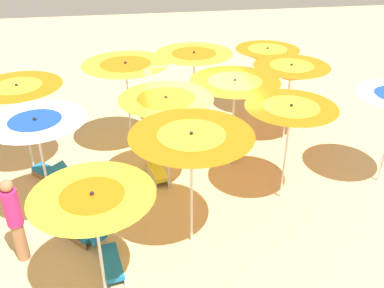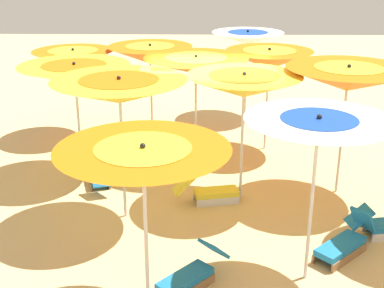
{
  "view_description": "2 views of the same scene",
  "coord_description": "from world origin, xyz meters",
  "px_view_note": "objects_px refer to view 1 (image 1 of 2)",
  "views": [
    {
      "loc": [
        -9.21,
        1.67,
        6.11
      ],
      "look_at": [
        0.05,
        0.19,
        0.82
      ],
      "focal_mm": 40.34,
      "sensor_mm": 36.0,
      "label": 1
    },
    {
      "loc": [
        0.14,
        10.03,
        4.58
      ],
      "look_at": [
        0.32,
        1.26,
        1.23
      ],
      "focal_mm": 49.34,
      "sensor_mm": 36.0,
      "label": 2
    }
  ],
  "objects_px": {
    "beach_umbrella_7": "(291,73)",
    "lounger_4": "(176,127)",
    "beach_umbrella_2": "(290,115)",
    "beach_umbrella_10": "(194,59)",
    "beach_umbrella_0": "(93,205)",
    "beach_umbrella_5": "(166,106)",
    "lounger_5": "(110,258)",
    "lounger_0": "(50,172)",
    "lounger_1": "(157,169)",
    "beachgoer_0": "(15,219)",
    "beach_umbrella_8": "(18,94)",
    "lounger_3": "(80,230)",
    "beach_umbrella_9": "(126,71)",
    "beach_umbrella_4": "(36,128)",
    "beach_umbrella_6": "(235,87)",
    "beach_umbrella_1": "(191,145)",
    "lounger_2": "(229,145)",
    "beach_umbrella_11": "(267,55)"
  },
  "relations": [
    {
      "from": "beach_umbrella_7",
      "to": "lounger_4",
      "type": "height_order",
      "value": "beach_umbrella_7"
    },
    {
      "from": "beach_umbrella_2",
      "to": "beach_umbrella_10",
      "type": "height_order",
      "value": "beach_umbrella_2"
    },
    {
      "from": "beach_umbrella_0",
      "to": "beach_umbrella_5",
      "type": "xyz_separation_m",
      "value": [
        3.1,
        -1.46,
        0.17
      ]
    },
    {
      "from": "beach_umbrella_0",
      "to": "lounger_5",
      "type": "xyz_separation_m",
      "value": [
        0.72,
        -0.08,
        -1.83
      ]
    },
    {
      "from": "lounger_0",
      "to": "lounger_1",
      "type": "xyz_separation_m",
      "value": [
        -0.31,
        -2.64,
        0.01
      ]
    },
    {
      "from": "lounger_4",
      "to": "beachgoer_0",
      "type": "bearing_deg",
      "value": -145.04
    },
    {
      "from": "beach_umbrella_8",
      "to": "lounger_1",
      "type": "distance_m",
      "value": 3.77
    },
    {
      "from": "lounger_1",
      "to": "beach_umbrella_8",
      "type": "bearing_deg",
      "value": -116.59
    },
    {
      "from": "lounger_3",
      "to": "beachgoer_0",
      "type": "xyz_separation_m",
      "value": [
        -0.4,
        1.07,
        0.76
      ]
    },
    {
      "from": "beach_umbrella_10",
      "to": "lounger_3",
      "type": "bearing_deg",
      "value": 146.62
    },
    {
      "from": "beach_umbrella_9",
      "to": "beach_umbrella_10",
      "type": "height_order",
      "value": "beach_umbrella_9"
    },
    {
      "from": "beach_umbrella_4",
      "to": "lounger_3",
      "type": "height_order",
      "value": "beach_umbrella_4"
    },
    {
      "from": "beach_umbrella_9",
      "to": "lounger_3",
      "type": "relative_size",
      "value": 2.27
    },
    {
      "from": "lounger_0",
      "to": "beach_umbrella_7",
      "type": "bearing_deg",
      "value": -127.28
    },
    {
      "from": "beach_umbrella_2",
      "to": "lounger_4",
      "type": "bearing_deg",
      "value": 29.44
    },
    {
      "from": "beach_umbrella_6",
      "to": "lounger_0",
      "type": "xyz_separation_m",
      "value": [
        0.01,
        4.64,
        -1.97
      ]
    },
    {
      "from": "lounger_0",
      "to": "lounger_1",
      "type": "relative_size",
      "value": 0.89
    },
    {
      "from": "beach_umbrella_1",
      "to": "lounger_3",
      "type": "relative_size",
      "value": 2.24
    },
    {
      "from": "beach_umbrella_9",
      "to": "lounger_1",
      "type": "xyz_separation_m",
      "value": [
        -1.52,
        -0.58,
        -2.09
      ]
    },
    {
      "from": "lounger_2",
      "to": "lounger_3",
      "type": "height_order",
      "value": "lounger_3"
    },
    {
      "from": "beach_umbrella_0",
      "to": "lounger_4",
      "type": "relative_size",
      "value": 1.66
    },
    {
      "from": "beach_umbrella_1",
      "to": "beach_umbrella_4",
      "type": "distance_m",
      "value": 3.09
    },
    {
      "from": "beach_umbrella_2",
      "to": "beach_umbrella_6",
      "type": "height_order",
      "value": "beach_umbrella_6"
    },
    {
      "from": "beach_umbrella_4",
      "to": "beach_umbrella_6",
      "type": "height_order",
      "value": "beach_umbrella_4"
    },
    {
      "from": "beach_umbrella_10",
      "to": "lounger_1",
      "type": "bearing_deg",
      "value": 152.85
    },
    {
      "from": "beach_umbrella_6",
      "to": "lounger_5",
      "type": "height_order",
      "value": "beach_umbrella_6"
    },
    {
      "from": "beach_umbrella_2",
      "to": "beach_umbrella_5",
      "type": "xyz_separation_m",
      "value": [
        0.75,
        2.58,
        0.06
      ]
    },
    {
      "from": "beach_umbrella_2",
      "to": "beach_umbrella_5",
      "type": "bearing_deg",
      "value": 73.8
    },
    {
      "from": "beach_umbrella_6",
      "to": "beach_umbrella_9",
      "type": "relative_size",
      "value": 0.94
    },
    {
      "from": "beach_umbrella_0",
      "to": "beach_umbrella_1",
      "type": "distance_m",
      "value": 2.11
    },
    {
      "from": "beach_umbrella_9",
      "to": "beach_umbrella_0",
      "type": "bearing_deg",
      "value": 172.86
    },
    {
      "from": "beach_umbrella_0",
      "to": "beach_umbrella_6",
      "type": "relative_size",
      "value": 0.94
    },
    {
      "from": "beach_umbrella_0",
      "to": "lounger_3",
      "type": "height_order",
      "value": "beach_umbrella_0"
    },
    {
      "from": "beach_umbrella_6",
      "to": "lounger_1",
      "type": "relative_size",
      "value": 1.89
    },
    {
      "from": "beach_umbrella_11",
      "to": "lounger_1",
      "type": "distance_m",
      "value": 5.32
    },
    {
      "from": "beach_umbrella_2",
      "to": "beach_umbrella_5",
      "type": "height_order",
      "value": "beach_umbrella_5"
    },
    {
      "from": "beach_umbrella_11",
      "to": "beachgoer_0",
      "type": "relative_size",
      "value": 1.2
    },
    {
      "from": "lounger_5",
      "to": "beachgoer_0",
      "type": "height_order",
      "value": "beachgoer_0"
    },
    {
      "from": "beach_umbrella_4",
      "to": "beach_umbrella_5",
      "type": "xyz_separation_m",
      "value": [
        0.78,
        -2.62,
        -0.08
      ]
    },
    {
      "from": "lounger_1",
      "to": "beach_umbrella_0",
      "type": "bearing_deg",
      "value": -29.82
    },
    {
      "from": "beach_umbrella_2",
      "to": "lounger_5",
      "type": "bearing_deg",
      "value": 112.4
    },
    {
      "from": "beach_umbrella_8",
      "to": "lounger_2",
      "type": "distance_m",
      "value": 5.58
    },
    {
      "from": "lounger_4",
      "to": "beach_umbrella_6",
      "type": "bearing_deg",
      "value": -75.97
    },
    {
      "from": "beach_umbrella_8",
      "to": "beach_umbrella_5",
      "type": "bearing_deg",
      "value": -113.03
    },
    {
      "from": "beach_umbrella_2",
      "to": "lounger_1",
      "type": "relative_size",
      "value": 1.89
    },
    {
      "from": "beach_umbrella_0",
      "to": "beachgoer_0",
      "type": "xyz_separation_m",
      "value": [
        1.22,
        1.6,
        -1.06
      ]
    },
    {
      "from": "beach_umbrella_2",
      "to": "beach_umbrella_9",
      "type": "bearing_deg",
      "value": 49.92
    },
    {
      "from": "beach_umbrella_0",
      "to": "lounger_2",
      "type": "height_order",
      "value": "beach_umbrella_0"
    },
    {
      "from": "beach_umbrella_6",
      "to": "lounger_1",
      "type": "xyz_separation_m",
      "value": [
        -0.3,
        2.0,
        -1.96
      ]
    },
    {
      "from": "beach_umbrella_5",
      "to": "lounger_2",
      "type": "height_order",
      "value": "beach_umbrella_5"
    }
  ]
}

